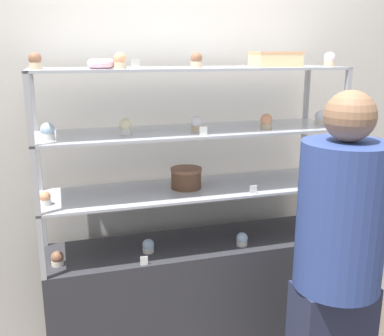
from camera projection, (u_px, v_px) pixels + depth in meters
name	position (u px, v px, depth m)	size (l,w,h in m)	color
back_wall	(175.00, 128.00, 2.58)	(8.00, 0.05, 2.60)	silver
display_base	(192.00, 304.00, 2.49)	(1.52, 0.41, 0.74)	#333338
display_riser_lower	(192.00, 191.00, 2.32)	(1.52, 0.41, 0.30)	#B7B7BC
display_riser_middle	(192.00, 133.00, 2.25)	(1.52, 0.41, 0.30)	#B7B7BC
display_riser_upper	(192.00, 71.00, 2.17)	(1.52, 0.41, 0.30)	#B7B7BC
layer_cake_centerpiece	(186.00, 178.00, 2.31)	(0.16, 0.16, 0.11)	brown
sheet_cake_frosted	(275.00, 59.00, 2.29)	(0.24, 0.16, 0.07)	#DBBC84
cupcake_0	(57.00, 259.00, 2.13)	(0.06, 0.06, 0.07)	beige
cupcake_1	(148.00, 246.00, 2.27)	(0.06, 0.06, 0.07)	white
cupcake_2	(242.00, 239.00, 2.35)	(0.06, 0.06, 0.07)	beige
cupcake_3	(315.00, 227.00, 2.51)	(0.06, 0.06, 0.07)	#CCB28C
price_tag_0	(144.00, 261.00, 2.14)	(0.04, 0.00, 0.04)	white
cupcake_4	(45.00, 198.00, 2.05)	(0.05, 0.05, 0.06)	white
cupcake_5	(319.00, 175.00, 2.45)	(0.05, 0.05, 0.06)	#CCB28C
price_tag_1	(253.00, 190.00, 2.21)	(0.04, 0.00, 0.04)	white
cupcake_6	(48.00, 132.00, 1.97)	(0.06, 0.06, 0.08)	white
cupcake_7	(125.00, 127.00, 2.10)	(0.06, 0.06, 0.08)	white
cupcake_8	(197.00, 124.00, 2.19)	(0.06, 0.06, 0.08)	#CCB28C
cupcake_9	(266.00, 122.00, 2.25)	(0.06, 0.06, 0.08)	#CCB28C
cupcake_10	(321.00, 118.00, 2.39)	(0.06, 0.06, 0.08)	beige
price_tag_2	(203.00, 131.00, 2.07)	(0.04, 0.00, 0.04)	white
cupcake_11	(35.00, 61.00, 1.93)	(0.06, 0.06, 0.07)	#CCB28C
cupcake_12	(120.00, 61.00, 2.00)	(0.06, 0.06, 0.07)	#CCB28C
cupcake_13	(196.00, 60.00, 2.12)	(0.06, 0.06, 0.07)	#CCB28C
cupcake_14	(329.00, 59.00, 2.28)	(0.06, 0.06, 0.07)	#CCB28C
price_tag_3	(136.00, 64.00, 1.90)	(0.04, 0.00, 0.04)	white
donut_glazed	(101.00, 64.00, 2.03)	(0.13, 0.13, 0.04)	#EFB2BC
customer_figure	(337.00, 262.00, 1.94)	(0.37, 0.37, 1.58)	#282D47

